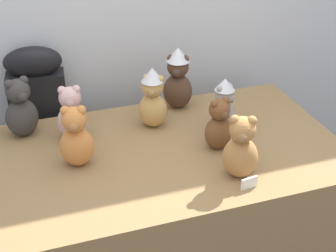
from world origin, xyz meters
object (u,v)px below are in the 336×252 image
at_px(teddy_bear_charcoal, 21,109).
at_px(teddy_bear_ginger, 76,138).
at_px(teddy_bear_cocoa, 178,79).
at_px(display_table, 168,215).
at_px(teddy_bear_caramel, 241,149).
at_px(teddy_bear_chestnut, 219,125).
at_px(teddy_bear_ash, 224,105).
at_px(instrument_case, 44,141).
at_px(teddy_bear_honey, 154,98).
at_px(teddy_bear_blush, 72,114).

bearing_deg(teddy_bear_charcoal, teddy_bear_ginger, -76.55).
bearing_deg(teddy_bear_cocoa, teddy_bear_charcoal, -151.26).
relative_size(display_table, teddy_bear_caramel, 5.54).
xyz_separation_m(teddy_bear_chestnut, teddy_bear_cocoa, (-0.04, 0.41, 0.04)).
bearing_deg(teddy_bear_ash, teddy_bear_caramel, -122.29).
bearing_deg(teddy_bear_caramel, instrument_case, 154.08).
distance_m(teddy_bear_chestnut, teddy_bear_honey, 0.34).
xyz_separation_m(teddy_bear_chestnut, teddy_bear_caramel, (-0.00, -0.22, 0.02)).
distance_m(display_table, teddy_bear_chestnut, 0.53).
distance_m(teddy_bear_ash, teddy_bear_charcoal, 0.91).
bearing_deg(display_table, teddy_bear_ginger, 177.85).
relative_size(teddy_bear_charcoal, teddy_bear_caramel, 1.04).
bearing_deg(teddy_bear_chestnut, teddy_bear_caramel, -102.86).
bearing_deg(instrument_case, display_table, -42.79).
bearing_deg(instrument_case, teddy_bear_blush, -64.17).
height_order(display_table, teddy_bear_caramel, teddy_bear_caramel).
height_order(display_table, teddy_bear_charcoal, teddy_bear_charcoal).
height_order(teddy_bear_charcoal, teddy_bear_caramel, teddy_bear_charcoal).
height_order(instrument_case, teddy_bear_chestnut, instrument_case).
relative_size(teddy_bear_charcoal, teddy_bear_cocoa, 0.90).
distance_m(teddy_bear_honey, teddy_bear_cocoa, 0.22).
height_order(instrument_case, teddy_bear_ginger, instrument_case).
relative_size(teddy_bear_ginger, teddy_bear_cocoa, 0.86).
relative_size(teddy_bear_blush, teddy_bear_caramel, 0.94).
bearing_deg(teddy_bear_ginger, teddy_bear_honey, 41.50).
bearing_deg(teddy_bear_chestnut, teddy_bear_ash, 45.84).
relative_size(teddy_bear_ginger, teddy_bear_caramel, 1.00).
height_order(display_table, teddy_bear_cocoa, teddy_bear_cocoa).
distance_m(display_table, teddy_bear_charcoal, 0.84).
relative_size(instrument_case, teddy_bear_blush, 4.11).
bearing_deg(teddy_bear_ash, teddy_bear_charcoal, 145.79).
relative_size(teddy_bear_ash, teddy_bear_honey, 0.88).
bearing_deg(teddy_bear_honey, teddy_bear_cocoa, 69.24).
distance_m(teddy_bear_charcoal, teddy_bear_blush, 0.23).
bearing_deg(teddy_bear_blush, teddy_bear_honey, 7.45).
bearing_deg(teddy_bear_ash, teddy_bear_honey, 136.30).
bearing_deg(instrument_case, teddy_bear_charcoal, -102.85).
distance_m(teddy_bear_ash, teddy_bear_blush, 0.69).
bearing_deg(teddy_bear_chestnut, teddy_bear_honey, 115.01).
distance_m(teddy_bear_ginger, teddy_bear_caramel, 0.66).
relative_size(teddy_bear_charcoal, teddy_bear_honey, 0.97).
distance_m(teddy_bear_blush, teddy_bear_caramel, 0.77).
bearing_deg(teddy_bear_ginger, teddy_bear_ash, 19.65).
xyz_separation_m(display_table, teddy_bear_cocoa, (0.17, 0.36, 0.53)).
relative_size(instrument_case, teddy_bear_cocoa, 3.34).
relative_size(teddy_bear_ash, teddy_bear_cocoa, 0.82).
xyz_separation_m(teddy_bear_charcoal, teddy_bear_caramel, (0.79, -0.60, -0.00)).
distance_m(instrument_case, teddy_bear_ash, 0.99).
distance_m(teddy_bear_blush, teddy_bear_ginger, 0.22).
height_order(teddy_bear_ash, teddy_bear_ginger, teddy_bear_ginger).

